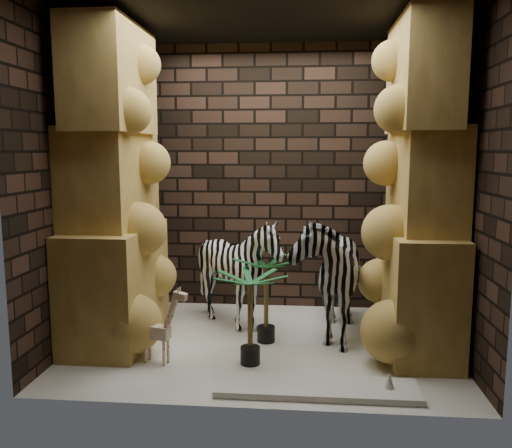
# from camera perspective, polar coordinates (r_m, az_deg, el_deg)

# --- Properties ---
(floor) EXTENTS (3.50, 3.50, 0.00)m
(floor) POSITION_cam_1_polar(r_m,az_deg,el_deg) (5.07, 0.61, -12.96)
(floor) COLOR white
(floor) RESTS_ON ground
(ceiling) EXTENTS (3.50, 3.50, 0.00)m
(ceiling) POSITION_cam_1_polar(r_m,az_deg,el_deg) (4.88, 0.67, 22.06)
(ceiling) COLOR black
(ceiling) RESTS_ON ground
(wall_back) EXTENTS (3.50, 0.00, 3.50)m
(wall_back) POSITION_cam_1_polar(r_m,az_deg,el_deg) (5.99, 1.58, 5.00)
(wall_back) COLOR black
(wall_back) RESTS_ON ground
(wall_front) EXTENTS (3.50, 0.00, 3.50)m
(wall_front) POSITION_cam_1_polar(r_m,az_deg,el_deg) (3.50, -0.95, 2.82)
(wall_front) COLOR black
(wall_front) RESTS_ON ground
(wall_left) EXTENTS (0.00, 3.00, 3.00)m
(wall_left) POSITION_cam_1_polar(r_m,az_deg,el_deg) (5.18, -19.08, 4.08)
(wall_left) COLOR black
(wall_left) RESTS_ON ground
(wall_right) EXTENTS (0.00, 3.00, 3.00)m
(wall_right) POSITION_cam_1_polar(r_m,az_deg,el_deg) (4.93, 21.42, 3.79)
(wall_right) COLOR black
(wall_right) RESTS_ON ground
(rock_pillar_left) EXTENTS (0.68, 1.30, 3.00)m
(rock_pillar_left) POSITION_cam_1_polar(r_m,az_deg,el_deg) (5.05, -15.44, 4.14)
(rock_pillar_left) COLOR #D7AD54
(rock_pillar_left) RESTS_ON floor
(rock_pillar_right) EXTENTS (0.58, 1.25, 3.00)m
(rock_pillar_right) POSITION_cam_1_polar(r_m,az_deg,el_deg) (4.85, 17.66, 3.90)
(rock_pillar_right) COLOR #D7AD54
(rock_pillar_right) RESTS_ON floor
(zebra_right) EXTENTS (0.74, 1.26, 1.45)m
(zebra_right) POSITION_cam_1_polar(r_m,az_deg,el_deg) (5.18, 7.76, -4.22)
(zebra_right) COLOR white
(zebra_right) RESTS_ON floor
(zebra_left) EXTENTS (0.99, 1.21, 1.06)m
(zebra_left) POSITION_cam_1_polar(r_m,az_deg,el_deg) (5.37, -1.94, -5.86)
(zebra_left) COLOR white
(zebra_left) RESTS_ON floor
(giraffe_toy) EXTENTS (0.38, 0.22, 0.71)m
(giraffe_toy) POSITION_cam_1_polar(r_m,az_deg,el_deg) (4.62, -10.87, -10.60)
(giraffe_toy) COLOR beige
(giraffe_toy) RESTS_ON floor
(palm_front) EXTENTS (0.36, 0.36, 0.83)m
(palm_front) POSITION_cam_1_polar(r_m,az_deg,el_deg) (5.00, 1.12, -8.25)
(palm_front) COLOR #114C1D
(palm_front) RESTS_ON floor
(palm_back) EXTENTS (0.36, 0.36, 0.81)m
(palm_back) POSITION_cam_1_polar(r_m,az_deg,el_deg) (4.50, -0.65, -10.28)
(palm_back) COLOR #114C1D
(palm_back) RESTS_ON floor
(surfboard) EXTENTS (1.54, 0.38, 0.05)m
(surfboard) POSITION_cam_1_polar(r_m,az_deg,el_deg) (4.18, 6.65, -17.41)
(surfboard) COLOR silver
(surfboard) RESTS_ON floor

